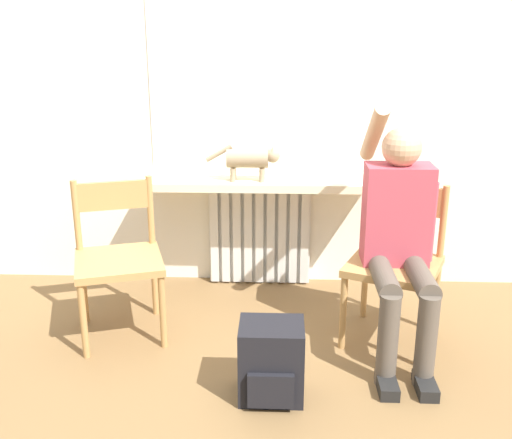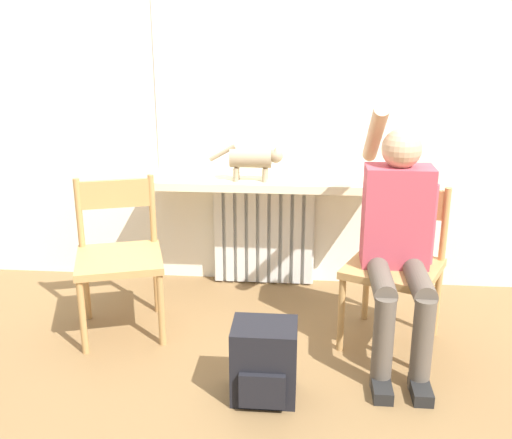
{
  "view_description": "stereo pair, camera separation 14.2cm",
  "coord_description": "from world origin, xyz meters",
  "px_view_note": "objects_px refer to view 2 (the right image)",
  "views": [
    {
      "loc": [
        0.13,
        -2.56,
        1.65
      ],
      "look_at": [
        0.0,
        0.55,
        0.64
      ],
      "focal_mm": 42.0,
      "sensor_mm": 36.0,
      "label": 1
    },
    {
      "loc": [
        0.27,
        -2.56,
        1.65
      ],
      "look_at": [
        0.0,
        0.55,
        0.64
      ],
      "focal_mm": 42.0,
      "sensor_mm": 36.0,
      "label": 2
    }
  ],
  "objects_px": {
    "person": "(398,234)",
    "backpack": "(264,362)",
    "cat": "(254,159)",
    "chair_right": "(396,263)",
    "chair_left": "(119,254)"
  },
  "relations": [
    {
      "from": "person",
      "to": "backpack",
      "type": "relative_size",
      "value": 3.59
    },
    {
      "from": "person",
      "to": "cat",
      "type": "relative_size",
      "value": 2.89
    },
    {
      "from": "chair_right",
      "to": "backpack",
      "type": "relative_size",
      "value": 2.34
    },
    {
      "from": "chair_right",
      "to": "person",
      "type": "relative_size",
      "value": 0.65
    },
    {
      "from": "chair_left",
      "to": "person",
      "type": "bearing_deg",
      "value": -22.15
    },
    {
      "from": "chair_right",
      "to": "cat",
      "type": "height_order",
      "value": "cat"
    },
    {
      "from": "chair_left",
      "to": "person",
      "type": "height_order",
      "value": "person"
    },
    {
      "from": "chair_right",
      "to": "person",
      "type": "xyz_separation_m",
      "value": [
        -0.02,
        -0.12,
        0.2
      ]
    },
    {
      "from": "chair_right",
      "to": "backpack",
      "type": "xyz_separation_m",
      "value": [
        -0.65,
        -0.59,
        -0.27
      ]
    },
    {
      "from": "chair_left",
      "to": "person",
      "type": "relative_size",
      "value": 0.65
    },
    {
      "from": "chair_right",
      "to": "chair_left",
      "type": "bearing_deg",
      "value": -156.37
    },
    {
      "from": "cat",
      "to": "person",
      "type": "bearing_deg",
      "value": -39.48
    },
    {
      "from": "cat",
      "to": "backpack",
      "type": "relative_size",
      "value": 1.24
    },
    {
      "from": "person",
      "to": "cat",
      "type": "xyz_separation_m",
      "value": [
        -0.79,
        0.65,
        0.23
      ]
    },
    {
      "from": "chair_left",
      "to": "person",
      "type": "xyz_separation_m",
      "value": [
        1.49,
        -0.12,
        0.2
      ]
    }
  ]
}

